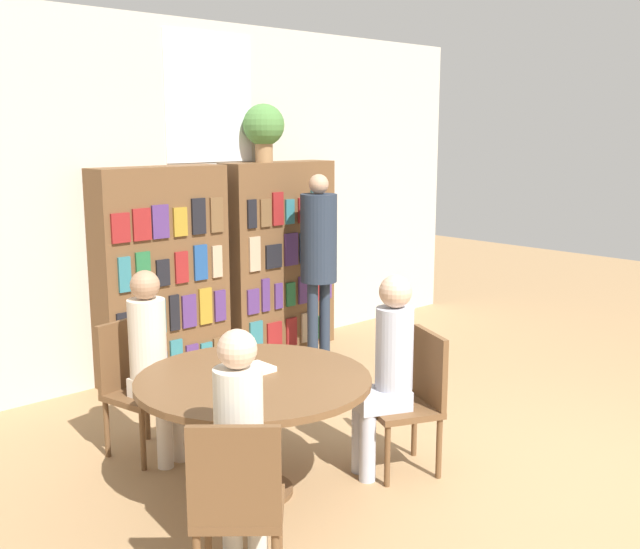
% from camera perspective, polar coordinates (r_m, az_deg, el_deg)
% --- Properties ---
extents(ground_plane, '(16.00, 16.00, 0.00)m').
position_cam_1_polar(ground_plane, '(4.76, 19.54, -15.64)').
color(ground_plane, '#9E7A51').
extents(wall_back, '(6.40, 0.07, 3.00)m').
position_cam_1_polar(wall_back, '(6.78, -8.38, 6.00)').
color(wall_back, beige).
rests_on(wall_back, ground_plane).
extents(bookshelf_left, '(1.15, 0.34, 1.79)m').
position_cam_1_polar(bookshelf_left, '(6.36, -11.92, -0.04)').
color(bookshelf_left, brown).
rests_on(bookshelf_left, ground_plane).
extents(bookshelf_right, '(1.15, 0.34, 1.79)m').
position_cam_1_polar(bookshelf_right, '(7.09, -3.12, 1.30)').
color(bookshelf_right, brown).
rests_on(bookshelf_right, ground_plane).
extents(flower_vase, '(0.38, 0.38, 0.52)m').
position_cam_1_polar(flower_vase, '(6.89, -4.31, 11.14)').
color(flower_vase, '#997047').
rests_on(flower_vase, bookshelf_right).
extents(reading_table, '(1.34, 1.34, 0.71)m').
position_cam_1_polar(reading_table, '(4.31, -5.07, -9.05)').
color(reading_table, brown).
rests_on(reading_table, ground_plane).
extents(chair_near_camera, '(0.57, 0.57, 0.87)m').
position_cam_1_polar(chair_near_camera, '(3.44, -6.33, -16.78)').
color(chair_near_camera, brown).
rests_on(chair_near_camera, ground_plane).
extents(chair_left_side, '(0.47, 0.47, 0.87)m').
position_cam_1_polar(chair_left_side, '(5.03, -13.93, -7.89)').
color(chair_left_side, brown).
rests_on(chair_left_side, ground_plane).
extents(chair_far_side, '(0.53, 0.53, 0.87)m').
position_cam_1_polar(chair_far_side, '(4.68, 7.18, -9.10)').
color(chair_far_side, brown).
rests_on(chair_far_side, ground_plane).
extents(seated_reader_left, '(0.30, 0.38, 1.23)m').
position_cam_1_polar(seated_reader_left, '(4.84, -12.60, -6.07)').
color(seated_reader_left, beige).
rests_on(seated_reader_left, ground_plane).
extents(seated_reader_right, '(0.39, 0.34, 1.24)m').
position_cam_1_polar(seated_reader_right, '(4.54, 5.14, -6.85)').
color(seated_reader_right, '#B2B7C6').
rests_on(seated_reader_right, ground_plane).
extents(seated_reader_back, '(0.38, 0.39, 1.22)m').
position_cam_1_polar(seated_reader_back, '(3.53, -6.10, -12.57)').
color(seated_reader_back, beige).
rests_on(seated_reader_back, ground_plane).
extents(librarian_standing, '(0.33, 0.60, 1.70)m').
position_cam_1_polar(librarian_standing, '(6.72, -0.11, 2.15)').
color(librarian_standing, '#232D3D').
rests_on(librarian_standing, ground_plane).
extents(open_book_on_table, '(0.24, 0.18, 0.03)m').
position_cam_1_polar(open_book_on_table, '(4.35, -5.28, -7.25)').
color(open_book_on_table, silver).
rests_on(open_book_on_table, reading_table).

